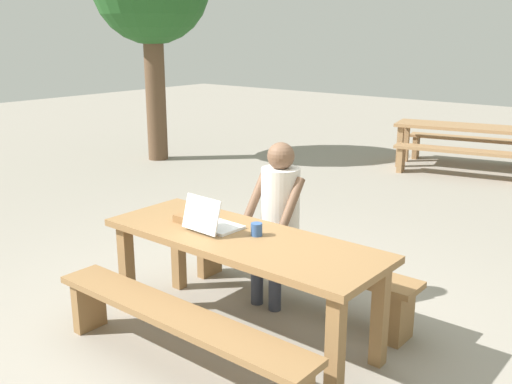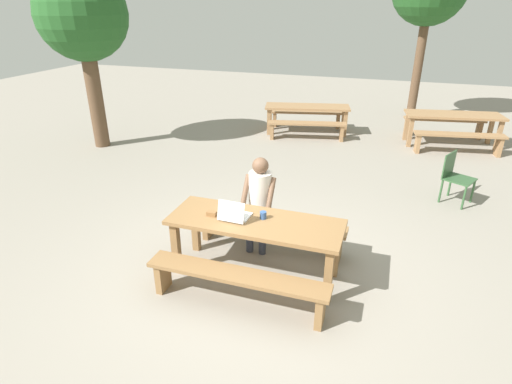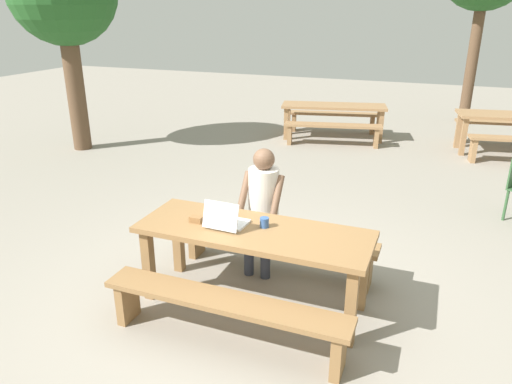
% 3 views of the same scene
% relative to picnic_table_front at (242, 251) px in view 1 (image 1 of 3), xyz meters
% --- Properties ---
extents(ground_plane, '(30.00, 30.00, 0.00)m').
position_rel_picnic_table_front_xyz_m(ground_plane, '(0.00, 0.00, -0.65)').
color(ground_plane, gray).
extents(picnic_table_front, '(2.09, 0.75, 0.76)m').
position_rel_picnic_table_front_xyz_m(picnic_table_front, '(0.00, 0.00, 0.00)').
color(picnic_table_front, olive).
rests_on(picnic_table_front, ground).
extents(bench_near, '(2.07, 0.30, 0.43)m').
position_rel_picnic_table_front_xyz_m(bench_near, '(0.00, -0.64, -0.31)').
color(bench_near, olive).
rests_on(bench_near, ground).
extents(bench_far, '(2.07, 0.30, 0.43)m').
position_rel_picnic_table_front_xyz_m(bench_far, '(0.00, 0.64, -0.31)').
color(bench_far, olive).
rests_on(bench_far, ground).
extents(laptop, '(0.34, 0.33, 0.26)m').
position_rel_picnic_table_front_xyz_m(laptop, '(-0.25, -0.04, 0.17)').
color(laptop, white).
rests_on(laptop, picnic_table_front).
extents(small_pouch, '(0.12, 0.07, 0.06)m').
position_rel_picnic_table_front_xyz_m(small_pouch, '(-0.54, -0.05, 0.14)').
color(small_pouch, olive).
rests_on(small_pouch, picnic_table_front).
extents(coffee_mug, '(0.08, 0.08, 0.09)m').
position_rel_picnic_table_front_xyz_m(coffee_mug, '(0.07, 0.07, 0.16)').
color(coffee_mug, '#335693').
rests_on(coffee_mug, picnic_table_front).
extents(person_seated, '(0.42, 0.41, 1.31)m').
position_rel_picnic_table_front_xyz_m(person_seated, '(-0.15, 0.61, 0.11)').
color(person_seated, '#333847').
rests_on(person_seated, ground).
extents(picnic_table_mid, '(2.20, 1.10, 0.71)m').
position_rel_picnic_table_front_xyz_m(picnic_table_mid, '(-0.69, 6.18, -0.05)').
color(picnic_table_mid, '#9E754C').
rests_on(picnic_table_mid, ground).
extents(bench_mid_south, '(1.91, 0.71, 0.43)m').
position_rel_picnic_table_front_xyz_m(bench_mid_south, '(-0.56, 5.64, -0.32)').
color(bench_mid_south, '#9E754C').
rests_on(bench_mid_south, ground).
extents(bench_mid_north, '(1.91, 0.71, 0.43)m').
position_rel_picnic_table_front_xyz_m(bench_mid_north, '(-0.81, 6.73, -0.32)').
color(bench_mid_north, '#9E754C').
rests_on(bench_mid_north, ground).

